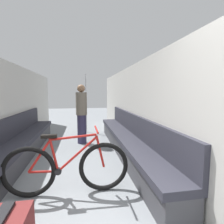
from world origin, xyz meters
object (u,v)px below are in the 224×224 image
Objects in this scene: grab_pole_near at (86,104)px; passenger_standing at (82,113)px; bench_seat_row_left at (18,147)px; bench_seat_row_right at (127,142)px; bicycle at (67,168)px.

grab_pole_near reaches higher than passenger_standing.
bench_seat_row_left is 2.30m from bench_seat_row_right.
bench_seat_row_left is 1.00× the size of bench_seat_row_right.
grab_pole_near is at bearing 104.39° from bicycle.
bicycle is at bearing -95.44° from grab_pole_near.
bench_seat_row_right is 1.83m from bicycle.
bicycle is 1.06× the size of passenger_standing.
grab_pole_near is (1.44, 2.46, 0.70)m from bench_seat_row_left.
bicycle reaches higher than bench_seat_row_left.
grab_pole_near is (0.36, 3.82, 0.62)m from bicycle.
grab_pole_near is (-0.85, 2.46, 0.70)m from bench_seat_row_right.
bench_seat_row_left is 1.77m from passenger_standing.
bench_seat_row_left is 2.83× the size of passenger_standing.
grab_pole_near is 1.26× the size of passenger_standing.
bench_seat_row_left is at bearing -120.44° from grab_pole_near.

